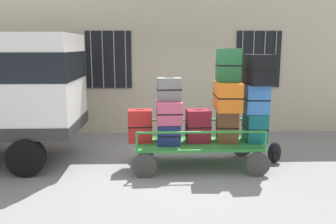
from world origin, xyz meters
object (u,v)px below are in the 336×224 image
(suitcase_left_bottom, at_px, (140,126))
(suitcase_right_middle, at_px, (257,99))
(suitcase_midleft_bottom, at_px, (169,133))
(suitcase_midright_top, at_px, (228,65))
(suitcase_center_bottom, at_px, (198,126))
(suitcase_midright_middle, at_px, (227,96))
(suitcase_right_bottom, at_px, (255,127))
(luggage_cart, at_px, (198,146))
(suitcase_midleft_top, at_px, (169,89))
(suitcase_right_top, at_px, (258,69))
(backpack, at_px, (275,153))
(suitcase_midleft_middle, at_px, (169,111))
(suitcase_midright_bottom, at_px, (227,126))

(suitcase_left_bottom, height_order, suitcase_right_middle, suitcase_right_middle)
(suitcase_left_bottom, height_order, suitcase_midleft_bottom, suitcase_left_bottom)
(suitcase_midright_top, bearing_deg, suitcase_right_middle, -2.39)
(suitcase_midleft_bottom, height_order, suitcase_center_bottom, suitcase_center_bottom)
(suitcase_midright_middle, xyz_separation_m, suitcase_right_bottom, (0.57, -0.01, -0.63))
(luggage_cart, xyz_separation_m, suitcase_midleft_top, (-0.57, -0.03, 1.14))
(suitcase_midright_middle, bearing_deg, suitcase_right_top, -3.04)
(suitcase_right_middle, bearing_deg, suitcase_right_top, 90.00)
(suitcase_midright_middle, xyz_separation_m, suitcase_right_top, (0.57, -0.03, 0.51))
(suitcase_midleft_bottom, xyz_separation_m, backpack, (2.16, 0.16, -0.48))
(suitcase_center_bottom, xyz_separation_m, suitcase_midright_middle, (0.57, 0.04, 0.58))
(suitcase_midleft_middle, bearing_deg, luggage_cart, -0.85)
(suitcase_right_top, bearing_deg, luggage_cart, -179.55)
(suitcase_right_top, bearing_deg, backpack, 15.28)
(suitcase_center_bottom, bearing_deg, suitcase_midright_middle, 4.53)
(suitcase_center_bottom, relative_size, suitcase_right_middle, 1.14)
(suitcase_midleft_middle, bearing_deg, suitcase_midleft_top, -90.00)
(suitcase_midleft_top, xyz_separation_m, suitcase_right_middle, (1.70, 0.03, -0.20))
(backpack, bearing_deg, suitcase_right_top, -164.72)
(luggage_cart, height_order, suitcase_right_bottom, suitcase_right_bottom)
(suitcase_midleft_middle, relative_size, suitcase_right_top, 0.96)
(suitcase_midright_top, xyz_separation_m, suitcase_right_middle, (0.57, -0.02, -0.65))
(suitcase_midleft_bottom, bearing_deg, suitcase_midright_bottom, 0.22)
(suitcase_midleft_middle, height_order, suitcase_right_middle, suitcase_right_middle)
(suitcase_center_bottom, bearing_deg, suitcase_midright_bottom, -1.32)
(suitcase_center_bottom, bearing_deg, luggage_cart, 90.00)
(suitcase_center_bottom, xyz_separation_m, suitcase_midright_bottom, (0.57, -0.01, -0.01))
(suitcase_midright_top, bearing_deg, suitcase_midright_bottom, -90.00)
(suitcase_midright_bottom, bearing_deg, suitcase_midright_top, 90.00)
(suitcase_midleft_top, height_order, backpack, suitcase_midleft_top)
(suitcase_midleft_bottom, relative_size, suitcase_midright_middle, 0.78)
(luggage_cart, distance_m, suitcase_midleft_top, 1.27)
(luggage_cart, bearing_deg, suitcase_midright_middle, 3.94)
(suitcase_right_middle, bearing_deg, suitcase_center_bottom, -179.59)
(backpack, bearing_deg, suitcase_midleft_middle, -176.66)
(suitcase_midleft_middle, distance_m, suitcase_right_top, 1.88)
(suitcase_right_middle, relative_size, suitcase_right_top, 0.77)
(luggage_cart, distance_m, suitcase_right_middle, 1.47)
(suitcase_midleft_middle, bearing_deg, suitcase_right_middle, -0.21)
(suitcase_midleft_middle, bearing_deg, suitcase_right_top, 0.02)
(luggage_cart, xyz_separation_m, suitcase_midleft_middle, (-0.57, 0.01, 0.70))
(suitcase_midright_middle, distance_m, suitcase_right_top, 0.76)
(suitcase_midleft_bottom, bearing_deg, backpack, 4.18)
(luggage_cart, xyz_separation_m, suitcase_midright_top, (0.57, 0.03, 1.58))
(suitcase_midleft_middle, xyz_separation_m, suitcase_right_top, (1.70, 0.00, 0.81))
(suitcase_left_bottom, height_order, suitcase_center_bottom, same)
(suitcase_right_top, height_order, backpack, suitcase_right_top)
(suitcase_right_bottom, xyz_separation_m, suitcase_right_top, (0.00, -0.02, 1.14))
(suitcase_midleft_top, relative_size, suitcase_midright_middle, 0.55)
(luggage_cart, relative_size, suitcase_right_top, 3.42)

